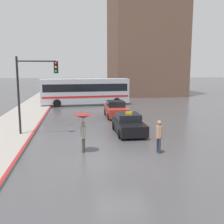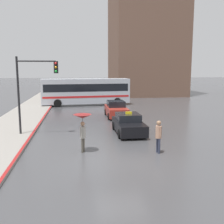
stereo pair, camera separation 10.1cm
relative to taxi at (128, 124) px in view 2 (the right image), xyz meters
name	(u,v)px [view 2 (the right image)]	position (x,y,z in m)	size (l,w,h in m)	color
ground_plane	(121,161)	(-1.49, -5.67, -0.65)	(300.00, 300.00, 0.00)	#424244
taxi	(128,124)	(0.00, 0.00, 0.00)	(1.91, 4.21, 1.55)	black
sedan_red	(116,110)	(0.15, 6.72, 0.05)	(1.91, 4.21, 1.53)	#A52D23
city_bus	(86,91)	(-2.40, 15.91, 1.23)	(11.33, 3.62, 3.37)	#B2B7C1
pedestrian_with_umbrella	(83,123)	(-3.33, -3.95, 0.99)	(0.97, 0.97, 2.09)	#4C473D
pedestrian_man	(159,134)	(0.69, -4.68, 0.43)	(0.37, 0.49, 1.79)	#2D3347
traffic_light	(34,82)	(-6.38, 0.27, 3.02)	(2.73, 0.38, 5.33)	black
building_tower_near	(146,1)	(9.16, 30.21, 16.05)	(12.13, 13.47, 33.39)	brown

